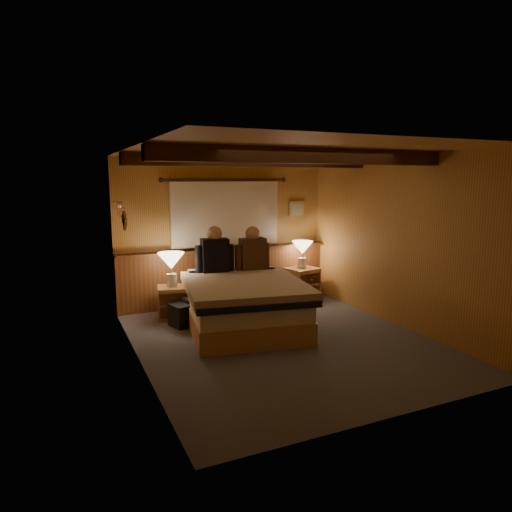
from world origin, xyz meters
TOP-DOWN VIEW (x-y plane):
  - floor at (0.00, 0.00)m, footprint 4.20×4.20m
  - ceiling at (0.00, 0.00)m, footprint 4.20×4.20m
  - wall_back at (0.00, 2.10)m, footprint 3.60×0.00m
  - wall_left at (-1.80, 0.00)m, footprint 0.00×4.20m
  - wall_right at (1.80, 0.00)m, footprint 0.00×4.20m
  - wall_front at (0.00, -2.10)m, footprint 3.60×0.00m
  - wainscot at (0.00, 2.04)m, footprint 3.60×0.23m
  - curtain_window at (0.00, 2.03)m, footprint 2.18×0.09m
  - ceiling_beams at (0.00, 0.15)m, footprint 3.60×1.65m
  - coat_rail at (-1.72, 1.58)m, footprint 0.05×0.55m
  - framed_print at (1.35, 2.08)m, footprint 0.30×0.04m
  - bed at (-0.26, 0.71)m, footprint 1.86×2.24m
  - nightstand_left at (-1.04, 1.53)m, footprint 0.52×0.48m
  - nightstand_right at (1.30, 1.75)m, footprint 0.57×0.53m
  - lamp_left at (-1.05, 1.53)m, footprint 0.39×0.39m
  - lamp_right at (1.29, 1.75)m, footprint 0.36×0.36m
  - person_left at (-0.42, 1.41)m, footprint 0.59×0.27m
  - person_right at (0.18, 1.36)m, footprint 0.57×0.25m
  - duffel_bag at (-0.90, 1.17)m, footprint 0.59×0.45m

SIDE VIEW (x-z plane):
  - floor at x=0.00m, z-range 0.00..0.00m
  - duffel_bag at x=-0.90m, z-range -0.02..0.35m
  - nightstand_left at x=-1.04m, z-range 0.00..0.49m
  - nightstand_right at x=1.30m, z-range 0.00..0.54m
  - bed at x=-0.26m, z-range 0.01..0.70m
  - wainscot at x=0.00m, z-range 0.02..0.96m
  - lamp_left at x=-1.05m, z-range 0.59..1.10m
  - lamp_right at x=1.29m, z-range 0.63..1.11m
  - person_right at x=0.18m, z-range 0.61..1.31m
  - person_left at x=-0.42m, z-range 0.61..1.33m
  - wall_left at x=-1.80m, z-range -0.90..3.30m
  - wall_right at x=1.80m, z-range -0.90..3.30m
  - wall_back at x=0.00m, z-range -0.60..3.00m
  - wall_front at x=0.00m, z-range -0.60..3.00m
  - curtain_window at x=0.00m, z-range 0.96..2.08m
  - framed_print at x=1.35m, z-range 1.43..1.68m
  - coat_rail at x=-1.72m, z-range 1.55..1.79m
  - ceiling_beams at x=0.00m, z-range 2.23..2.39m
  - ceiling at x=0.00m, z-range 2.40..2.40m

